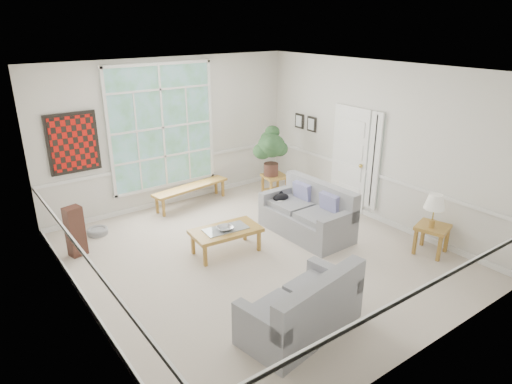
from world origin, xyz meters
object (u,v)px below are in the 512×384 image
at_px(loveseat_front, 300,301).
at_px(coffee_table, 226,241).
at_px(end_table, 274,185).
at_px(loveseat_right, 307,210).
at_px(side_table, 431,239).

height_order(loveseat_front, coffee_table, loveseat_front).
relative_size(loveseat_front, coffee_table, 1.38).
distance_m(loveseat_front, coffee_table, 2.31).
relative_size(loveseat_front, end_table, 3.27).
xyz_separation_m(loveseat_right, end_table, (0.71, 1.83, -0.22)).
height_order(coffee_table, end_table, end_table).
xyz_separation_m(loveseat_front, end_table, (2.63, 3.85, -0.19)).
relative_size(loveseat_right, coffee_table, 1.49).
distance_m(end_table, side_table, 3.64).
bearing_deg(loveseat_front, coffee_table, 71.71).
height_order(end_table, side_table, side_table).
xyz_separation_m(coffee_table, side_table, (2.74, -2.04, 0.04)).
bearing_deg(loveseat_front, end_table, 46.27).
bearing_deg(loveseat_front, side_table, -5.02).
bearing_deg(coffee_table, loveseat_right, -4.27).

